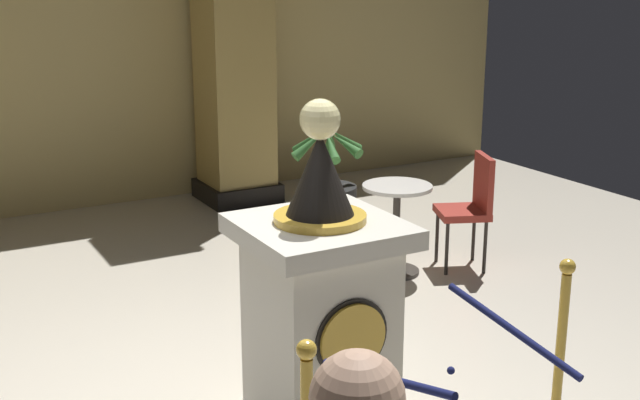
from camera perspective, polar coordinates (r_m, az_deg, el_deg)
The scene contains 8 objects.
back_wall at distance 8.69m, azimuth -19.16°, elevation 11.99°, with size 11.29×0.16×3.95m, color tan.
pedestal_clock at distance 4.30m, azimuth 0.02°, elevation -7.48°, with size 0.79×0.79×1.81m.
stanchion_far at distance 4.44m, azimuth 16.19°, elevation -12.28°, with size 0.24×0.24×1.05m.
velvet_rope at distance 3.70m, azimuth 9.16°, elevation -10.43°, with size 0.93×0.91×0.22m.
column_right at distance 8.67m, azimuth -6.10°, elevation 12.13°, with size 0.80×0.80×3.79m.
potted_palm_right at distance 7.54m, azimuth 0.55°, elevation -0.20°, with size 0.73×0.66×1.08m.
cafe_table at distance 6.66m, azimuth 5.35°, elevation -1.22°, with size 0.56×0.56×0.75m.
cafe_chair_red at distance 6.86m, azimuth 10.50°, elevation -0.10°, with size 0.52×0.52×0.96m.
Camera 1 is at (-1.55, -3.74, 2.40)m, focal length 45.96 mm.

